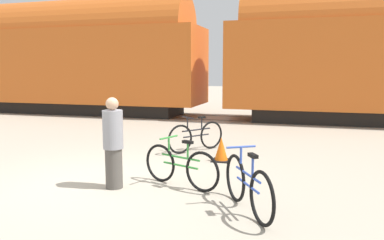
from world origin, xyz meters
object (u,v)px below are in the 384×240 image
at_px(freight_train, 215,53).
at_px(bicycle_blue, 247,186).
at_px(traffic_cone, 221,150).
at_px(bicycle_black, 196,136).
at_px(bicycle_green, 180,166).
at_px(person_in_grey, 113,143).

height_order(freight_train, bicycle_blue, freight_train).
relative_size(freight_train, traffic_cone, 106.38).
relative_size(freight_train, bicycle_black, 41.18).
height_order(freight_train, bicycle_green, freight_train).
bearing_deg(traffic_cone, freight_train, 104.07).
distance_m(bicycle_blue, bicycle_black, 4.17).
height_order(bicycle_blue, traffic_cone, bicycle_blue).
xyz_separation_m(freight_train, traffic_cone, (1.87, -7.44, -2.51)).
distance_m(bicycle_green, bicycle_black, 2.93).
xyz_separation_m(bicycle_green, traffic_cone, (0.31, 2.04, -0.12)).
xyz_separation_m(freight_train, bicycle_blue, (2.87, -10.35, -2.37)).
relative_size(bicycle_green, bicycle_blue, 1.05).
xyz_separation_m(bicycle_black, person_in_grey, (-0.58, -3.28, 0.41)).
height_order(freight_train, traffic_cone, freight_train).
xyz_separation_m(freight_train, bicycle_black, (1.04, -6.60, -2.38)).
distance_m(freight_train, person_in_grey, 10.08).
height_order(bicycle_black, traffic_cone, bicycle_black).
relative_size(bicycle_blue, bicycle_black, 1.06).
relative_size(bicycle_black, traffic_cone, 2.58).
distance_m(bicycle_green, bicycle_blue, 1.57).
xyz_separation_m(bicycle_blue, traffic_cone, (-1.00, 2.91, -0.14)).
bearing_deg(bicycle_blue, bicycle_green, 146.40).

